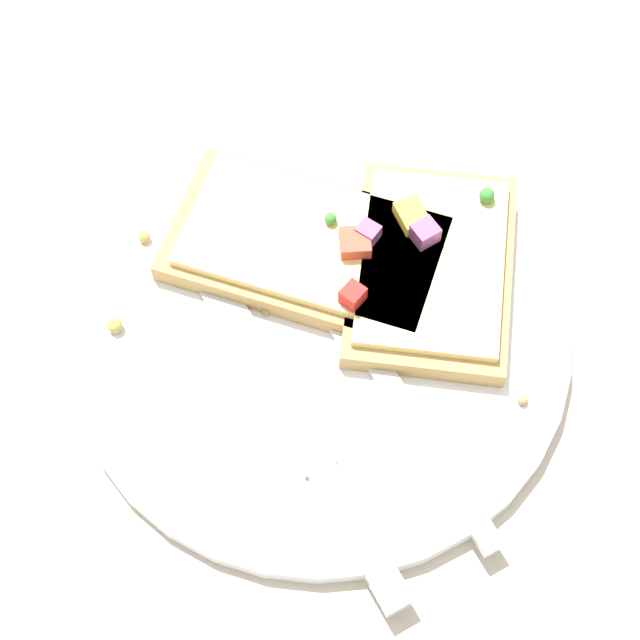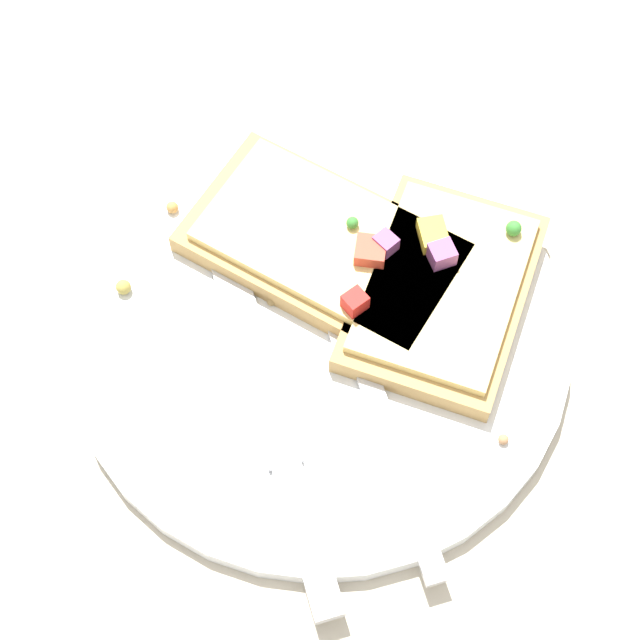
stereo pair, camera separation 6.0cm
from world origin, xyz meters
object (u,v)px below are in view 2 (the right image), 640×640
Objects in this scene: pizza_slice_corner at (443,289)px; pizza_slice_main at (331,248)px; knife at (282,451)px; fork at (366,371)px; plate at (320,333)px.

pizza_slice_main is at bearing -93.23° from pizza_slice_corner.
fork is at bearing -60.45° from knife.
plate is 1.79× the size of pizza_slice_corner.
pizza_slice_main is at bearing -28.68° from knife.
pizza_slice_corner is at bearing -83.81° from plate.
knife is 0.13m from pizza_slice_main.
pizza_slice_corner is (0.08, -0.11, 0.01)m from knife.
plate is 1.30× the size of fork.
pizza_slice_main reaches higher than knife.
knife reaches higher than fork.
plate is at bearing -31.51° from knife.
pizza_slice_main is (0.05, -0.01, 0.02)m from plate.
pizza_slice_main is 1.16× the size of pizza_slice_corner.
pizza_slice_corner is at bearing -172.18° from pizza_slice_main.
fork is at bearing 135.16° from pizza_slice_main.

